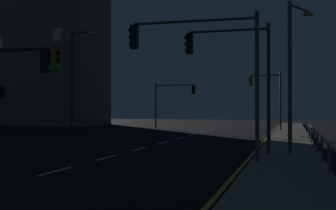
# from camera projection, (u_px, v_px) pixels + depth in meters

# --- Properties ---
(ground_plane) EXTENTS (112.00, 112.00, 0.00)m
(ground_plane) POSITION_uv_depth(u_px,v_px,m) (143.00, 148.00, 22.02)
(ground_plane) COLOR black
(ground_plane) RESTS_ON ground
(sidewalk_right) EXTENTS (2.73, 77.00, 0.14)m
(sidewalk_right) POSITION_uv_depth(u_px,v_px,m) (289.00, 151.00, 19.82)
(sidewalk_right) COLOR gray
(sidewalk_right) RESTS_ON ground
(lane_markings_center) EXTENTS (0.14, 50.00, 0.01)m
(lane_markings_center) POSITION_uv_depth(u_px,v_px,m) (163.00, 143.00, 25.37)
(lane_markings_center) COLOR silver
(lane_markings_center) RESTS_ON ground
(lane_edge_line) EXTENTS (0.14, 53.00, 0.01)m
(lane_edge_line) POSITION_uv_depth(u_px,v_px,m) (262.00, 143.00, 25.08)
(lane_edge_line) COLOR gold
(lane_edge_line) RESTS_ON ground
(traffic_light_far_center) EXTENTS (3.06, 0.36, 5.39)m
(traffic_light_far_center) POSITION_uv_depth(u_px,v_px,m) (267.00, 90.00, 38.75)
(traffic_light_far_center) COLOR #38383D
(traffic_light_far_center) RESTS_ON sidewalk_right
(traffic_light_far_right) EXTENTS (4.67, 0.77, 4.88)m
(traffic_light_far_right) POSITION_uv_depth(u_px,v_px,m) (174.00, 96.00, 43.55)
(traffic_light_far_right) COLOR #2D3033
(traffic_light_far_right) RESTS_ON ground
(traffic_light_near_left) EXTENTS (3.88, 0.37, 5.77)m
(traffic_light_near_left) POSITION_uv_depth(u_px,v_px,m) (232.00, 63.00, 18.40)
(traffic_light_near_left) COLOR #38383D
(traffic_light_near_left) RESTS_ON sidewalk_right
(traffic_light_overhead_east) EXTENTS (5.21, 0.51, 5.68)m
(traffic_light_overhead_east) POSITION_uv_depth(u_px,v_px,m) (199.00, 56.00, 15.96)
(traffic_light_overhead_east) COLOR #4C4C51
(traffic_light_overhead_east) RESTS_ON sidewalk_right
(traffic_light_mid_left) EXTENTS (4.85, 0.63, 5.01)m
(traffic_light_mid_left) POSITION_uv_depth(u_px,v_px,m) (12.00, 77.00, 18.55)
(traffic_light_mid_left) COLOR #2D3033
(traffic_light_mid_left) RESTS_ON ground
(street_lamp_corner) EXTENTS (1.21, 1.95, 6.72)m
(street_lamp_corner) POSITION_uv_depth(u_px,v_px,m) (294.00, 61.00, 18.20)
(street_lamp_corner) COLOR #4C4C51
(street_lamp_corner) RESTS_ON sidewalk_right
(street_lamp_across_street) EXTENTS (1.87, 0.50, 7.71)m
(street_lamp_across_street) POSITION_uv_depth(u_px,v_px,m) (75.00, 74.00, 29.03)
(street_lamp_across_street) COLOR #2D3033
(street_lamp_across_street) RESTS_ON ground
(barrier_fence) EXTENTS (0.09, 27.08, 0.98)m
(barrier_fence) POSITION_uv_depth(u_px,v_px,m) (325.00, 146.00, 13.73)
(barrier_fence) COLOR #59595E
(barrier_fence) RESTS_ON sidewalk_right
(building_distant) EXTENTS (20.89, 8.52, 19.40)m
(building_distant) POSITION_uv_depth(u_px,v_px,m) (26.00, 51.00, 54.23)
(building_distant) COLOR #6B6056
(building_distant) RESTS_ON ground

